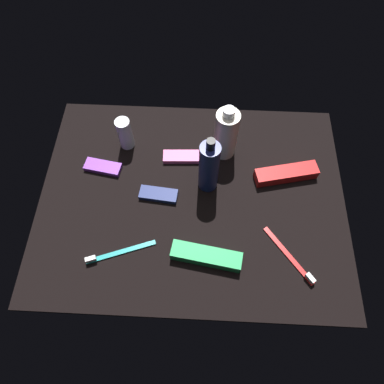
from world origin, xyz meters
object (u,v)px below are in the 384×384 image
Objects in this scene: toothpaste_box_green at (206,256)px; snack_bar_navy at (159,193)px; toothbrush_red at (291,258)px; snack_bar_purple at (103,167)px; deodorant_stick at (125,134)px; snack_bar_pink at (181,157)px; lotion_bottle at (209,167)px; toothpaste_box_red at (286,174)px; toothbrush_teal at (117,253)px; bodywash_bottle at (226,134)px.

toothpaste_box_green is 22.15cm from snack_bar_navy.
toothpaste_box_green reaches higher than toothbrush_red.
snack_bar_navy and snack_bar_purple have the same top height.
deodorant_stick is 1.01× the size of snack_bar_pink.
lotion_bottle is at bearing 130.97° from snack_bar_pink.
lotion_bottle is 1.96× the size of snack_bar_purple.
lotion_bottle is 23.42cm from toothpaste_box_red.
snack_bar_purple is at bearing 56.12° from deodorant_stick.
toothbrush_teal is 0.98× the size of toothpaste_box_green.
bodywash_bottle is at bearing -157.53° from snack_bar_purple.
toothpaste_box_red is (-21.94, -3.45, -7.44)cm from lotion_bottle.
snack_bar_navy is 1.00× the size of snack_bar_pink.
toothbrush_red is (-17.17, 32.30, -7.64)cm from bodywash_bottle.
lotion_bottle is 27.61cm from deodorant_stick.
deodorant_stick is 47.27cm from toothpaste_box_red.
toothbrush_teal is at bearing 68.30° from snack_bar_navy.
snack_bar_pink is at bearing -22.09° from toothpaste_box_red.
snack_bar_pink is (-16.32, 4.19, -4.50)cm from deodorant_stick.
bodywash_bottle is at bearing -88.36° from toothpaste_box_green.
lotion_bottle is at bearing -136.38° from toothbrush_teal.
snack_bar_purple is at bearing -19.04° from snack_bar_navy.
toothpaste_box_red is (-44.45, -24.89, 0.99)cm from toothbrush_teal.
toothpaste_box_red reaches higher than toothbrush_teal.
lotion_bottle is 14.21cm from snack_bar_pink.
deodorant_stick is at bearing -35.94° from toothbrush_red.
lotion_bottle is at bearing -43.83° from toothbrush_red.
lotion_bottle is 1.94× the size of deodorant_stick.
bodywash_bottle reaches higher than deodorant_stick.
toothbrush_red reaches higher than snack_bar_pink.
toothbrush_red is 41.52cm from snack_bar_pink.
toothbrush_teal is at bearing 116.81° from snack_bar_purple.
snack_bar_navy is 18.51cm from snack_bar_purple.
deodorant_stick is at bearing -27.29° from lotion_bottle.
toothbrush_red is 57.34cm from snack_bar_purple.
toothpaste_box_red is at bearing -171.06° from lotion_bottle.
snack_bar_purple is (7.71, -25.17, 0.14)cm from toothbrush_teal.
snack_bar_purple is at bearing -7.03° from lotion_bottle.
snack_bar_navy is (-9.08, -17.37, 0.14)cm from toothbrush_teal.
lotion_bottle is 16.30cm from snack_bar_navy.
bodywash_bottle is 14.87cm from snack_bar_pink.
deodorant_stick is at bearing -86.98° from toothbrush_teal.
toothpaste_box_red is (-17.49, 8.09, -6.65)cm from bodywash_bottle.
toothpaste_box_red is 52.17cm from snack_bar_purple.
toothpaste_box_red is at bearing -90.75° from toothbrush_red.
deodorant_stick is 1.01× the size of snack_bar_purple.
toothpaste_box_red is 33.14cm from toothpaste_box_green.
lotion_bottle is 1.36× the size of toothbrush_red.
toothpaste_box_red is 36.17cm from snack_bar_navy.
lotion_bottle is at bearing 152.71° from deodorant_stick.
bodywash_bottle is 1.05× the size of toothbrush_teal.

